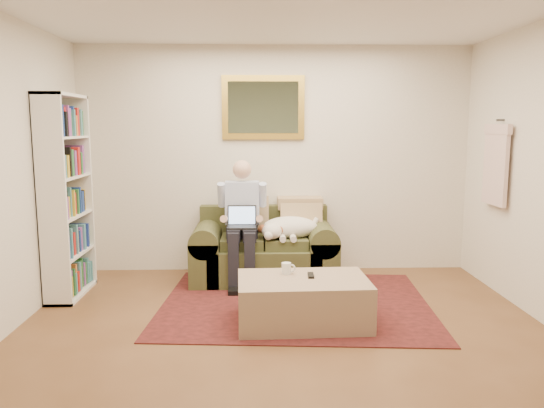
{
  "coord_description": "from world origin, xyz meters",
  "views": [
    {
      "loc": [
        -0.22,
        -3.65,
        1.69
      ],
      "look_at": [
        -0.07,
        1.38,
        0.95
      ],
      "focal_mm": 35.0,
      "sensor_mm": 36.0,
      "label": 1
    }
  ],
  "objects_px": {
    "sofa": "(264,255)",
    "laptop": "(242,221)",
    "ottoman": "(303,301)",
    "coffee_mug": "(286,268)",
    "sleeping_dog": "(290,227)",
    "seated_man": "(242,223)",
    "bookshelf": "(66,197)"
  },
  "relations": [
    {
      "from": "sofa",
      "to": "laptop",
      "type": "xyz_separation_m",
      "value": [
        -0.24,
        -0.21,
        0.42
      ]
    },
    {
      "from": "ottoman",
      "to": "coffee_mug",
      "type": "height_order",
      "value": "coffee_mug"
    },
    {
      "from": "laptop",
      "to": "coffee_mug",
      "type": "xyz_separation_m",
      "value": [
        0.41,
        -1.0,
        -0.24
      ]
    },
    {
      "from": "ottoman",
      "to": "sleeping_dog",
      "type": "bearing_deg",
      "value": 91.4
    },
    {
      "from": "seated_man",
      "to": "sleeping_dog",
      "type": "distance_m",
      "value": 0.53
    },
    {
      "from": "seated_man",
      "to": "sleeping_dog",
      "type": "relative_size",
      "value": 2.04
    },
    {
      "from": "sofa",
      "to": "seated_man",
      "type": "relative_size",
      "value": 1.19
    },
    {
      "from": "sofa",
      "to": "laptop",
      "type": "distance_m",
      "value": 0.53
    },
    {
      "from": "sofa",
      "to": "bookshelf",
      "type": "bearing_deg",
      "value": -166.66
    },
    {
      "from": "seated_man",
      "to": "laptop",
      "type": "relative_size",
      "value": 4.33
    },
    {
      "from": "seated_man",
      "to": "laptop",
      "type": "distance_m",
      "value": 0.07
    },
    {
      "from": "sofa",
      "to": "seated_man",
      "type": "bearing_deg",
      "value": -148.55
    },
    {
      "from": "seated_man",
      "to": "ottoman",
      "type": "height_order",
      "value": "seated_man"
    },
    {
      "from": "bookshelf",
      "to": "ottoman",
      "type": "bearing_deg",
      "value": -21.17
    },
    {
      "from": "seated_man",
      "to": "coffee_mug",
      "type": "relative_size",
      "value": 13.26
    },
    {
      "from": "ottoman",
      "to": "coffee_mug",
      "type": "distance_m",
      "value": 0.32
    },
    {
      "from": "seated_man",
      "to": "bookshelf",
      "type": "relative_size",
      "value": 0.66
    },
    {
      "from": "bookshelf",
      "to": "coffee_mug",
      "type": "bearing_deg",
      "value": -18.98
    },
    {
      "from": "sofa",
      "to": "ottoman",
      "type": "relative_size",
      "value": 1.42
    },
    {
      "from": "laptop",
      "to": "sleeping_dog",
      "type": "height_order",
      "value": "laptop"
    },
    {
      "from": "sleeping_dog",
      "to": "coffee_mug",
      "type": "xyz_separation_m",
      "value": [
        -0.11,
        -1.12,
        -0.15
      ]
    },
    {
      "from": "sleeping_dog",
      "to": "bookshelf",
      "type": "distance_m",
      "value": 2.32
    },
    {
      "from": "laptop",
      "to": "sofa",
      "type": "bearing_deg",
      "value": 41.02
    },
    {
      "from": "laptop",
      "to": "seated_man",
      "type": "bearing_deg",
      "value": 90.0
    },
    {
      "from": "ottoman",
      "to": "laptop",
      "type": "bearing_deg",
      "value": 115.72
    },
    {
      "from": "sofa",
      "to": "sleeping_dog",
      "type": "distance_m",
      "value": 0.44
    },
    {
      "from": "ottoman",
      "to": "coffee_mug",
      "type": "relative_size",
      "value": 11.07
    },
    {
      "from": "seated_man",
      "to": "ottoman",
      "type": "bearing_deg",
      "value": -65.43
    },
    {
      "from": "sofa",
      "to": "ottoman",
      "type": "bearing_deg",
      "value": -76.9
    },
    {
      "from": "ottoman",
      "to": "coffee_mug",
      "type": "xyz_separation_m",
      "value": [
        -0.14,
        0.15,
        0.25
      ]
    },
    {
      "from": "seated_man",
      "to": "coffee_mug",
      "type": "height_order",
      "value": "seated_man"
    },
    {
      "from": "laptop",
      "to": "coffee_mug",
      "type": "bearing_deg",
      "value": -67.45
    }
  ]
}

